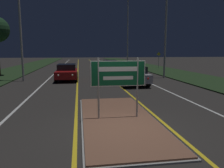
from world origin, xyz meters
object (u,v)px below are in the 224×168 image
Objects in this scene: car_receding_1 at (110,65)px; highway_sign at (118,76)px; warning_sign at (159,58)px; streetlight_right_far at (128,22)px; streetlight_right_near at (167,2)px; car_receding_0 at (132,74)px; car_approaching_0 at (67,72)px.

highway_sign is at bearing -97.11° from car_receding_1.
streetlight_right_far is at bearing 125.97° from warning_sign.
car_receding_1 is at bearing -117.42° from streetlight_right_far.
car_receding_1 is at bearing 118.20° from streetlight_right_near.
warning_sign reaches higher than car_receding_0.
car_receding_1 is at bearing 90.77° from car_receding_0.
car_approaching_0 is (-9.01, -15.97, -6.50)m from streetlight_right_far.
highway_sign is at bearing -103.29° from streetlight_right_far.
car_receding_1 is 1.98× the size of warning_sign.
highway_sign is 14.78m from streetlight_right_near.
car_receding_0 is at bearing -101.57° from streetlight_right_far.
streetlight_right_near is at bearing 61.17° from highway_sign.
warning_sign is at bearing 41.39° from car_approaching_0.
warning_sign is (3.55, -4.90, -5.75)m from streetlight_right_far.
streetlight_right_far is at bearing 90.39° from streetlight_right_near.
car_receding_0 is 11.29m from car_receding_1.
car_receding_0 is 1.04× the size of car_receding_1.
streetlight_right_far is at bearing 60.56° from car_approaching_0.
streetlight_right_near is 8.17m from car_receding_0.
car_receding_0 is 1.10× the size of car_approaching_0.
warning_sign is at bearing 72.19° from streetlight_right_near.
car_approaching_0 is at bearing -119.44° from streetlight_right_far.
car_receding_0 is at bearing -31.74° from car_approaching_0.
car_receding_0 is (-4.02, -3.50, -6.19)m from streetlight_right_near.
streetlight_right_near is at bearing -89.61° from streetlight_right_far.
car_approaching_0 is 16.77m from warning_sign.
car_receding_0 reaches higher than car_receding_1.
highway_sign is 12.03m from car_approaching_0.
streetlight_right_far is at bearing 78.43° from car_receding_0.
streetlight_right_near is at bearing 41.04° from car_receding_0.
car_receding_1 is at bearing -158.90° from warning_sign.
highway_sign is 24.95m from warning_sign.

